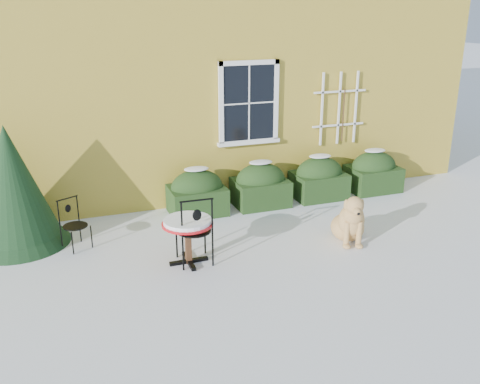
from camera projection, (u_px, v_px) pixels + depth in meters
name	position (u px, v px, depth m)	size (l,w,h in m)	color
ground	(263.00, 268.00, 8.10)	(80.00, 80.00, 0.00)	white
house	(157.00, 29.00, 13.24)	(12.40, 8.40, 6.40)	gold
hedge_row	(290.00, 182.00, 10.76)	(4.95, 0.80, 0.91)	black
evergreen_shrub	(13.00, 198.00, 8.69)	(1.67, 1.67, 2.02)	black
bistro_table	(188.00, 227.00, 8.08)	(0.78, 0.78, 0.73)	black
patio_chair_near	(195.00, 230.00, 8.10)	(0.53, 0.53, 1.11)	black
patio_chair_far	(74.00, 224.00, 8.68)	(0.49, 0.49, 0.83)	black
dog	(350.00, 222.00, 8.90)	(0.72, 0.95, 0.89)	tan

